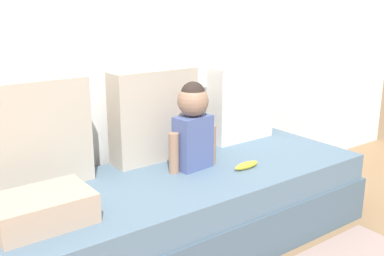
{
  "coord_description": "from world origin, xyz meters",
  "views": [
    {
      "loc": [
        -1.35,
        -1.87,
        1.33
      ],
      "look_at": [
        0.05,
        0.0,
        0.68
      ],
      "focal_mm": 42.62,
      "sensor_mm": 36.0,
      "label": 1
    }
  ],
  "objects_px": {
    "folded_blanket": "(42,209)",
    "throw_pillow_right": "(241,103)",
    "toddler": "(193,123)",
    "couch": "(185,210)",
    "throw_pillow_left": "(37,134)",
    "throw_pillow_center": "(154,115)",
    "banana": "(246,165)"
  },
  "relations": [
    {
      "from": "throw_pillow_center",
      "to": "toddler",
      "type": "distance_m",
      "value": 0.27
    },
    {
      "from": "folded_blanket",
      "to": "throw_pillow_right",
      "type": "bearing_deg",
      "value": 15.31
    },
    {
      "from": "throw_pillow_left",
      "to": "toddler",
      "type": "relative_size",
      "value": 1.11
    },
    {
      "from": "banana",
      "to": "throw_pillow_right",
      "type": "bearing_deg",
      "value": 51.33
    },
    {
      "from": "throw_pillow_right",
      "to": "couch",
      "type": "bearing_deg",
      "value": -155.68
    },
    {
      "from": "throw_pillow_right",
      "to": "folded_blanket",
      "type": "distance_m",
      "value": 1.55
    },
    {
      "from": "throw_pillow_left",
      "to": "banana",
      "type": "bearing_deg",
      "value": -24.18
    },
    {
      "from": "couch",
      "to": "banana",
      "type": "xyz_separation_m",
      "value": [
        0.32,
        -0.14,
        0.24
      ]
    },
    {
      "from": "folded_blanket",
      "to": "throw_pillow_left",
      "type": "bearing_deg",
      "value": 71.76
    },
    {
      "from": "throw_pillow_right",
      "to": "throw_pillow_left",
      "type": "bearing_deg",
      "value": 180.0
    },
    {
      "from": "throw_pillow_center",
      "to": "folded_blanket",
      "type": "distance_m",
      "value": 0.93
    },
    {
      "from": "folded_blanket",
      "to": "banana",
      "type": "bearing_deg",
      "value": -2.02
    },
    {
      "from": "throw_pillow_center",
      "to": "folded_blanket",
      "type": "bearing_deg",
      "value": -153.33
    },
    {
      "from": "couch",
      "to": "banana",
      "type": "distance_m",
      "value": 0.42
    },
    {
      "from": "throw_pillow_right",
      "to": "toddler",
      "type": "xyz_separation_m",
      "value": [
        -0.58,
        -0.25,
        0.01
      ]
    },
    {
      "from": "throw_pillow_center",
      "to": "folded_blanket",
      "type": "xyz_separation_m",
      "value": [
        -0.81,
        -0.41,
        -0.2
      ]
    },
    {
      "from": "toddler",
      "to": "folded_blanket",
      "type": "height_order",
      "value": "toddler"
    },
    {
      "from": "banana",
      "to": "throw_pillow_center",
      "type": "bearing_deg",
      "value": 125.51
    },
    {
      "from": "throw_pillow_right",
      "to": "folded_blanket",
      "type": "relative_size",
      "value": 1.24
    },
    {
      "from": "throw_pillow_right",
      "to": "folded_blanket",
      "type": "xyz_separation_m",
      "value": [
        -1.48,
        -0.41,
        -0.18
      ]
    },
    {
      "from": "toddler",
      "to": "couch",
      "type": "bearing_deg",
      "value": -150.29
    },
    {
      "from": "couch",
      "to": "throw_pillow_center",
      "type": "bearing_deg",
      "value": 90.0
    },
    {
      "from": "throw_pillow_right",
      "to": "banana",
      "type": "relative_size",
      "value": 2.91
    },
    {
      "from": "couch",
      "to": "throw_pillow_left",
      "type": "distance_m",
      "value": 0.89
    },
    {
      "from": "couch",
      "to": "throw_pillow_right",
      "type": "xyz_separation_m",
      "value": [
        0.68,
        0.31,
        0.46
      ]
    },
    {
      "from": "throw_pillow_left",
      "to": "throw_pillow_right",
      "type": "bearing_deg",
      "value": 0.0
    },
    {
      "from": "couch",
      "to": "toddler",
      "type": "xyz_separation_m",
      "value": [
        0.09,
        0.05,
        0.47
      ]
    },
    {
      "from": "toddler",
      "to": "folded_blanket",
      "type": "relative_size",
      "value": 1.22
    },
    {
      "from": "throw_pillow_center",
      "to": "toddler",
      "type": "bearing_deg",
      "value": -70.2
    },
    {
      "from": "throw_pillow_left",
      "to": "banana",
      "type": "xyz_separation_m",
      "value": [
        0.99,
        -0.45,
        -0.25
      ]
    },
    {
      "from": "throw_pillow_left",
      "to": "throw_pillow_center",
      "type": "xyz_separation_m",
      "value": [
        0.68,
        0.0,
        -0.01
      ]
    },
    {
      "from": "throw_pillow_center",
      "to": "banana",
      "type": "height_order",
      "value": "throw_pillow_center"
    }
  ]
}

